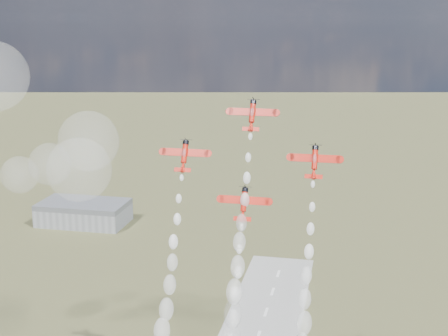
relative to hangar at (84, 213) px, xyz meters
name	(u,v)px	position (x,y,z in m)	size (l,w,h in m)	color
hangar	(84,213)	(0.00, 0.00, 0.00)	(50.00, 28.00, 13.00)	gray
plane_lead	(252,115)	(126.71, -170.56, 87.01)	(11.73, 6.14, 7.67)	red
plane_left	(184,155)	(110.69, -175.93, 77.16)	(11.73, 6.14, 7.67)	red
plane_right	(315,161)	(142.73, -175.93, 77.16)	(11.73, 6.14, 7.67)	red
plane_slot	(244,203)	(126.71, -181.31, 67.32)	(11.73, 6.14, 7.67)	red
smoke_trail_lead	(232,329)	(126.73, -195.41, 41.74)	(5.49, 31.50, 53.91)	white
drifted_smoke_cloud	(22,137)	(54.35, -154.30, 75.61)	(65.07, 34.18, 51.60)	white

